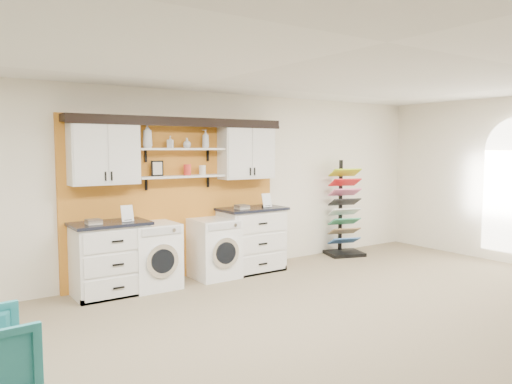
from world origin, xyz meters
TOP-DOWN VIEW (x-y plane):
  - floor at (0.00, 0.00)m, footprint 10.00×10.00m
  - ceiling at (0.00, 0.00)m, footprint 10.00×10.00m
  - wall_back at (0.00, 4.00)m, footprint 10.00×0.00m
  - accent_panel at (0.00, 3.96)m, footprint 3.40×0.07m
  - upper_cabinet_left at (-1.13, 3.79)m, footprint 0.90×0.35m
  - upper_cabinet_right at (1.13, 3.79)m, footprint 0.90×0.35m
  - shelf_lower at (0.00, 3.80)m, footprint 1.32×0.28m
  - shelf_upper at (0.00, 3.80)m, footprint 1.32×0.28m
  - crown_molding at (0.00, 3.81)m, footprint 3.30×0.41m
  - picture_frame at (-0.35, 3.85)m, footprint 0.18×0.02m
  - canister_red at (0.10, 3.80)m, footprint 0.11×0.11m
  - canister_cream at (0.35, 3.80)m, footprint 0.10×0.10m
  - base_cabinet_left at (-1.13, 3.64)m, footprint 1.00×0.66m
  - base_cabinet_right at (1.13, 3.64)m, footprint 1.04×0.66m
  - washer at (-0.53, 3.64)m, footprint 0.65×0.71m
  - dryer at (0.45, 3.64)m, footprint 0.64×0.71m
  - sample_rack at (3.19, 3.68)m, footprint 0.76×0.69m
  - soap_bottle_a at (-0.51, 3.80)m, footprint 0.16×0.16m
  - soap_bottle_b at (-0.17, 3.80)m, footprint 0.11×0.11m
  - soap_bottle_c at (0.10, 3.80)m, footprint 0.15×0.15m
  - soap_bottle_d at (0.41, 3.80)m, footprint 0.15×0.15m

SIDE VIEW (x-z plane):
  - floor at x=0.00m, z-range 0.00..0.00m
  - dryer at x=0.45m, z-range 0.00..0.89m
  - washer at x=-0.53m, z-range 0.00..0.91m
  - base_cabinet_left at x=-1.13m, z-range 0.00..0.97m
  - base_cabinet_right at x=1.13m, z-range 0.00..1.01m
  - sample_rack at x=3.19m, z-range -0.32..1.40m
  - accent_panel at x=0.00m, z-range 0.00..2.40m
  - wall_back at x=0.00m, z-range -3.60..6.40m
  - shelf_lower at x=0.00m, z-range 1.52..1.54m
  - canister_cream at x=0.35m, z-range 1.54..1.69m
  - canister_red at x=0.10m, z-range 1.54..1.71m
  - picture_frame at x=-0.35m, z-range 1.54..1.77m
  - upper_cabinet_left at x=-1.13m, z-range 1.46..2.30m
  - upper_cabinet_right at x=1.13m, z-range 1.46..2.30m
  - shelf_upper at x=0.00m, z-range 1.92..1.94m
  - soap_bottle_c at x=0.10m, z-range 1.94..2.09m
  - soap_bottle_b at x=-0.17m, z-range 1.95..2.12m
  - soap_bottle_d at x=0.41m, z-range 1.95..2.22m
  - soap_bottle_a at x=-0.51m, z-range 1.95..2.29m
  - crown_molding at x=0.00m, z-range 2.26..2.39m
  - ceiling at x=0.00m, z-range 2.80..2.80m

